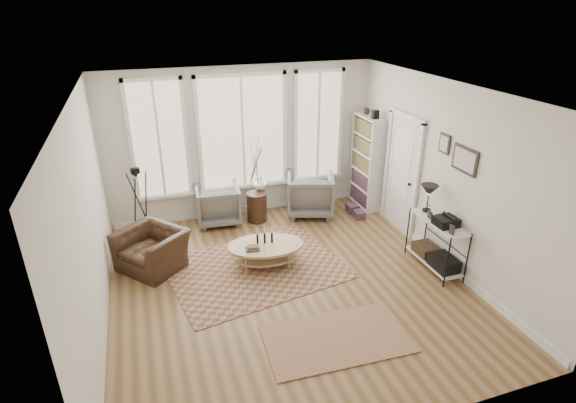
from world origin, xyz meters
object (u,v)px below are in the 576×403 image
object	(u,v)px
low_shelf	(436,239)
armchair_right	(310,194)
armchair_left	(218,204)
accent_chair	(152,250)
bookcase	(367,162)
coffee_table	(265,249)
side_table	(256,184)

from	to	relation	value
low_shelf	armchair_right	world-z (taller)	low_shelf
armchair_right	armchair_left	bearing A→B (deg)	12.63
armchair_right	low_shelf	bearing A→B (deg)	133.45
accent_chair	bookcase	bearing A→B (deg)	63.59
coffee_table	armchair_right	world-z (taller)	armchair_right
low_shelf	coffee_table	distance (m)	2.72
armchair_left	side_table	distance (m)	0.85
low_shelf	accent_chair	size ratio (longest dim) A/B	1.32
bookcase	armchair_left	size ratio (longest dim) A/B	2.46
bookcase	armchair_right	bearing A→B (deg)	179.66
armchair_left	side_table	xyz separation A→B (m)	(0.72, -0.18, 0.40)
coffee_table	armchair_left	size ratio (longest dim) A/B	1.58
accent_chair	armchair_left	bearing A→B (deg)	94.00
low_shelf	coffee_table	xyz separation A→B (m)	(-2.56, 0.91, -0.21)
armchair_left	armchair_right	xyz separation A→B (m)	(1.82, -0.19, 0.04)
bookcase	side_table	xyz separation A→B (m)	(-2.32, 0.02, -0.18)
armchair_right	accent_chair	size ratio (longest dim) A/B	0.94
side_table	accent_chair	xyz separation A→B (m)	(-2.03, -1.09, -0.46)
bookcase	side_table	world-z (taller)	bookcase
armchair_left	low_shelf	bearing A→B (deg)	142.28
coffee_table	accent_chair	world-z (taller)	accent_chair
armchair_right	side_table	world-z (taller)	side_table
coffee_table	side_table	world-z (taller)	side_table
bookcase	side_table	size ratio (longest dim) A/B	1.27
armchair_right	accent_chair	world-z (taller)	armchair_right
bookcase	low_shelf	distance (m)	2.56
bookcase	armchair_left	xyz separation A→B (m)	(-3.05, 0.20, -0.57)
armchair_right	accent_chair	bearing A→B (deg)	37.68
coffee_table	accent_chair	size ratio (longest dim) A/B	1.34
bookcase	accent_chair	distance (m)	4.53
armchair_left	side_table	bearing A→B (deg)	170.28
armchair_left	accent_chair	xyz separation A→B (m)	(-1.31, -1.27, -0.06)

